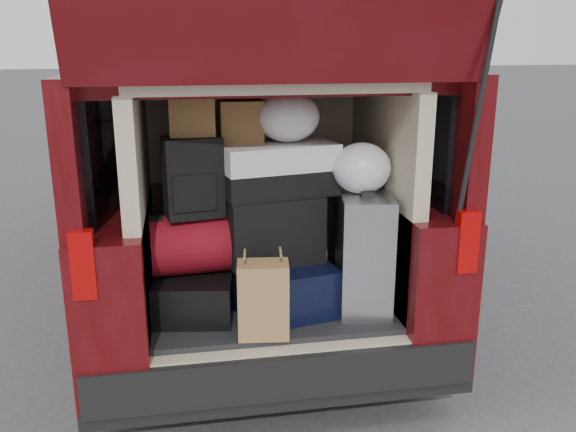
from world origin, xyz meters
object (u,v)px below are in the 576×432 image
Objects in this scene: black_hardshell at (196,290)px; kraft_bag at (263,300)px; silver_roller at (364,252)px; backpack at (193,177)px; twotone_duffel at (278,169)px; red_duffel at (197,243)px; navy_hardshell at (278,282)px; black_soft_case at (273,228)px.

black_hardshell is 0.48m from kraft_bag.
silver_roller is (0.87, -0.13, 0.20)m from black_hardshell.
backpack is at bearing 139.50° from kraft_bag.
silver_roller is at bearing 29.49° from kraft_bag.
kraft_bag is at bearing -41.00° from black_hardshell.
red_duffel is at bearing 170.83° from twotone_duffel.
silver_roller is 1.07× the size of twotone_duffel.
red_duffel is 0.36m from backpack.
black_hardshell is 0.90m from silver_roller.
red_duffel is at bearing 136.83° from kraft_bag.
navy_hardshell is 1.48× the size of backpack.
navy_hardshell is 1.25× the size of red_duffel.
black_soft_case is at bearing 80.88° from kraft_bag.
twotone_duffel reaches higher than black_soft_case.
black_soft_case is at bearing 5.62° from black_hardshell.
black_hardshell is 1.10× the size of black_soft_case.
backpack reaches higher than silver_roller.
backpack is 0.43m from twotone_duffel.
black_hardshell is at bearing -179.28° from silver_roller.
silver_roller is 0.96m from backpack.
backpack is (-0.01, -0.02, 0.35)m from red_duffel.
kraft_bag is (-0.56, -0.23, -0.12)m from silver_roller.
red_duffel is at bearing 168.93° from black_soft_case.
twotone_duffel is (0.42, 0.02, 0.37)m from red_duffel.
black_soft_case is (0.39, -0.01, 0.06)m from red_duffel.
black_soft_case is (0.41, -0.02, 0.33)m from black_hardshell.
twotone_duffel reaches higher than navy_hardshell.
twotone_duffel reaches higher than black_hardshell.
silver_roller is 1.67× the size of kraft_bag.
twotone_duffel is (0.13, 0.37, 0.55)m from kraft_bag.
backpack reaches higher than twotone_duffel.
kraft_bag is at bearing -115.61° from black_soft_case.
navy_hardshell is (0.43, -0.02, 0.02)m from black_hardshell.
navy_hardshell is 0.37m from kraft_bag.
kraft_bag is at bearing -120.94° from navy_hardshell.
kraft_bag is at bearing -54.56° from red_duffel.
black_soft_case is at bearing -5.97° from red_duffel.
navy_hardshell is at bearing 77.06° from kraft_bag.
twotone_duffel reaches higher than red_duffel.
silver_roller is 0.86m from red_duffel.
black_hardshell is 0.43m from navy_hardshell.
twotone_duffel is at bearing 77.42° from kraft_bag.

